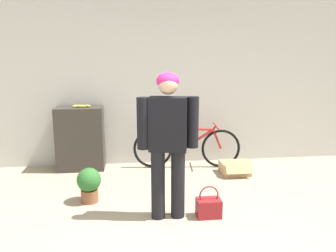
{
  "coord_description": "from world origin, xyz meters",
  "views": [
    {
      "loc": [
        -0.4,
        -2.22,
        1.68
      ],
      "look_at": [
        -0.03,
        1.04,
        1.01
      ],
      "focal_mm": 35.0,
      "sensor_mm": 36.0,
      "label": 1
    }
  ],
  "objects_px": {
    "potted_plant": "(89,183)",
    "person": "(168,136)",
    "bicycle": "(187,147)",
    "handbag": "(209,207)",
    "banana": "(81,106)",
    "cardboard_box": "(235,168)"
  },
  "relations": [
    {
      "from": "bicycle",
      "to": "handbag",
      "type": "xyz_separation_m",
      "value": [
        -0.04,
        -1.65,
        -0.22
      ]
    },
    {
      "from": "handbag",
      "to": "cardboard_box",
      "type": "height_order",
      "value": "handbag"
    },
    {
      "from": "person",
      "to": "banana",
      "type": "bearing_deg",
      "value": 136.21
    },
    {
      "from": "person",
      "to": "cardboard_box",
      "type": "xyz_separation_m",
      "value": [
        1.14,
        1.24,
        -0.81
      ]
    },
    {
      "from": "bicycle",
      "to": "cardboard_box",
      "type": "xyz_separation_m",
      "value": [
        0.67,
        -0.37,
        -0.25
      ]
    },
    {
      "from": "banana",
      "to": "potted_plant",
      "type": "distance_m",
      "value": 1.44
    },
    {
      "from": "bicycle",
      "to": "potted_plant",
      "type": "height_order",
      "value": "bicycle"
    },
    {
      "from": "person",
      "to": "handbag",
      "type": "distance_m",
      "value": 0.9
    },
    {
      "from": "potted_plant",
      "to": "bicycle",
      "type": "bearing_deg",
      "value": 39.35
    },
    {
      "from": "banana",
      "to": "potted_plant",
      "type": "xyz_separation_m",
      "value": [
        0.22,
        -1.21,
        -0.76
      ]
    },
    {
      "from": "banana",
      "to": "potted_plant",
      "type": "bearing_deg",
      "value": -79.61
    },
    {
      "from": "handbag",
      "to": "bicycle",
      "type": "bearing_deg",
      "value": 88.59
    },
    {
      "from": "bicycle",
      "to": "potted_plant",
      "type": "relative_size",
      "value": 3.98
    },
    {
      "from": "person",
      "to": "cardboard_box",
      "type": "distance_m",
      "value": 1.87
    },
    {
      "from": "banana",
      "to": "handbag",
      "type": "height_order",
      "value": "banana"
    },
    {
      "from": "banana",
      "to": "cardboard_box",
      "type": "relative_size",
      "value": 0.67
    },
    {
      "from": "bicycle",
      "to": "cardboard_box",
      "type": "height_order",
      "value": "bicycle"
    },
    {
      "from": "bicycle",
      "to": "potted_plant",
      "type": "xyz_separation_m",
      "value": [
        -1.37,
        -1.12,
        -0.1
      ]
    },
    {
      "from": "potted_plant",
      "to": "person",
      "type": "bearing_deg",
      "value": -28.6
    },
    {
      "from": "bicycle",
      "to": "cardboard_box",
      "type": "relative_size",
      "value": 3.87
    },
    {
      "from": "bicycle",
      "to": "banana",
      "type": "height_order",
      "value": "banana"
    },
    {
      "from": "person",
      "to": "banana",
      "type": "xyz_separation_m",
      "value": [
        -1.11,
        1.69,
        0.09
      ]
    }
  ]
}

